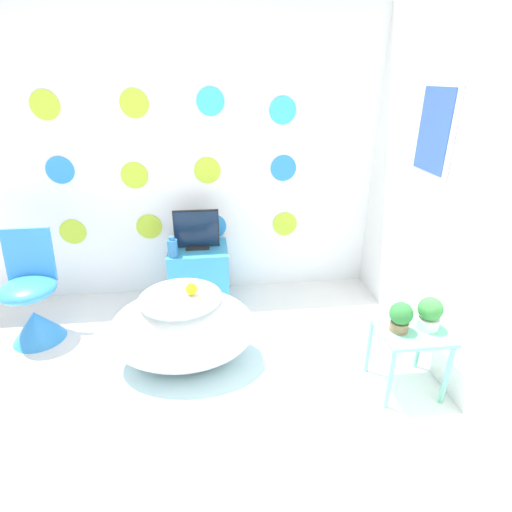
# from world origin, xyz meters

# --- Properties ---
(ground_plane) EXTENTS (12.00, 12.00, 0.00)m
(ground_plane) POSITION_xyz_m (0.00, 0.00, 0.00)
(ground_plane) COLOR white
(wall_back_dotted) EXTENTS (4.48, 0.05, 2.60)m
(wall_back_dotted) POSITION_xyz_m (-0.00, 2.09, 1.30)
(wall_back_dotted) COLOR white
(wall_back_dotted) RESTS_ON ground_plane
(wall_right) EXTENTS (0.06, 3.07, 2.60)m
(wall_right) POSITION_xyz_m (1.76, 1.04, 1.30)
(wall_right) COLOR white
(wall_right) RESTS_ON ground_plane
(rug) EXTENTS (0.98, 0.76, 0.01)m
(rug) POSITION_xyz_m (0.11, 0.87, 0.00)
(rug) COLOR silver
(rug) RESTS_ON ground_plane
(bathtub) EXTENTS (1.00, 0.67, 0.55)m
(bathtub) POSITION_xyz_m (0.05, 0.98, 0.27)
(bathtub) COLOR white
(bathtub) RESTS_ON ground_plane
(rubber_duck) EXTENTS (0.08, 0.09, 0.09)m
(rubber_duck) POSITION_xyz_m (0.13, 0.98, 0.59)
(rubber_duck) COLOR yellow
(rubber_duck) RESTS_ON bathtub
(chair) EXTENTS (0.41, 0.41, 0.85)m
(chair) POSITION_xyz_m (-1.09, 1.40, 0.28)
(chair) COLOR #338CE0
(chair) RESTS_ON ground_plane
(tv_cabinet) EXTENTS (0.50, 0.43, 0.52)m
(tv_cabinet) POSITION_xyz_m (0.15, 1.82, 0.26)
(tv_cabinet) COLOR #389ED6
(tv_cabinet) RESTS_ON ground_plane
(tv) EXTENTS (0.38, 0.12, 0.34)m
(tv) POSITION_xyz_m (0.15, 1.82, 0.67)
(tv) COLOR black
(tv) RESTS_ON tv_cabinet
(vase) EXTENTS (0.08, 0.08, 0.17)m
(vase) POSITION_xyz_m (-0.04, 1.67, 0.60)
(vase) COLOR #2D72B7
(vase) RESTS_ON tv_cabinet
(side_table) EXTENTS (0.41, 0.39, 0.45)m
(side_table) POSITION_xyz_m (1.48, 0.56, 0.37)
(side_table) COLOR #72D8B7
(side_table) RESTS_ON ground_plane
(potted_plant_left) EXTENTS (0.14, 0.14, 0.19)m
(potted_plant_left) POSITION_xyz_m (1.38, 0.55, 0.55)
(potted_plant_left) COLOR #8C6B4C
(potted_plant_left) RESTS_ON side_table
(potted_plant_right) EXTENTS (0.15, 0.15, 0.21)m
(potted_plant_right) POSITION_xyz_m (1.57, 0.56, 0.56)
(potted_plant_right) COLOR white
(potted_plant_right) RESTS_ON side_table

